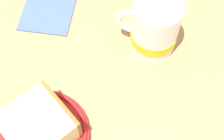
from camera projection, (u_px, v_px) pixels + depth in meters
The scene contains 5 objects.
ground_plane at pixel (90, 108), 55.80cm from camera, with size 149.94×149.94×2.53cm, color tan.
small_plate at pixel (41, 135), 51.40cm from camera, with size 14.80×14.80×1.78cm.
cake_slice at pixel (38, 127), 48.80cm from camera, with size 12.47×12.43×5.51cm.
tea_mug at pixel (154, 27), 56.16cm from camera, with size 8.04×10.74×10.26cm.
folded_napkin at pixel (49, 8), 63.79cm from camera, with size 11.26×9.42×0.60cm, color slate.
Camera 1 is at (-19.85, -8.36, 50.72)cm, focal length 54.31 mm.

